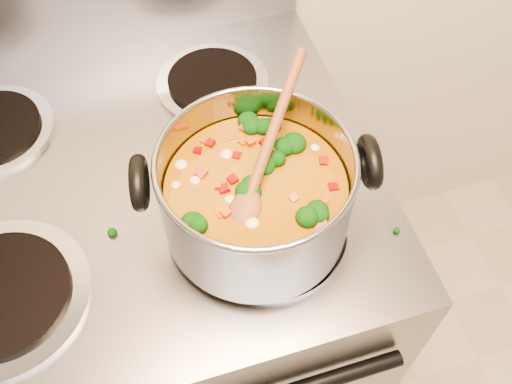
{
  "coord_description": "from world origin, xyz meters",
  "views": [
    {
      "loc": [
        -0.02,
        0.6,
        1.63
      ],
      "look_at": [
        0.1,
        1.01,
        1.01
      ],
      "focal_mm": 40.0,
      "sensor_mm": 36.0,
      "label": 1
    }
  ],
  "objects": [
    {
      "name": "electric_range",
      "position": [
        -0.07,
        1.16,
        0.47
      ],
      "size": [
        0.78,
        0.7,
        1.08
      ],
      "color": "gray",
      "rests_on": "ground"
    },
    {
      "name": "stockpot",
      "position": [
        0.1,
        1.01,
        1.0
      ],
      "size": [
        0.32,
        0.26,
        0.16
      ],
      "rotation": [
        0.0,
        0.0,
        -0.18
      ],
      "color": "gray",
      "rests_on": "electric_range"
    },
    {
      "name": "wooden_spoon",
      "position": [
        0.11,
        1.02,
        1.04
      ],
      "size": [
        0.18,
        0.23,
        0.1
      ],
      "rotation": [
        0.0,
        0.0,
        0.92
      ],
      "color": "brown",
      "rests_on": "stockpot"
    },
    {
      "name": "cooktop_crumbs",
      "position": [
        0.05,
        1.09,
        0.92
      ],
      "size": [
        0.28,
        0.33,
        0.01
      ],
      "color": "black",
      "rests_on": "electric_range"
    }
  ]
}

